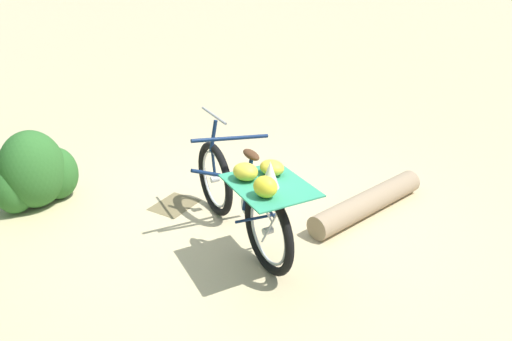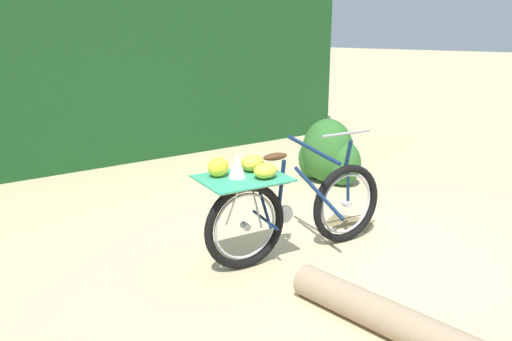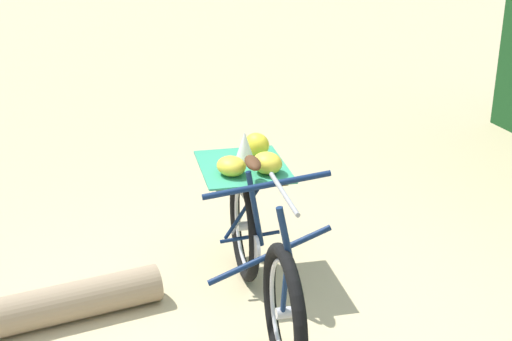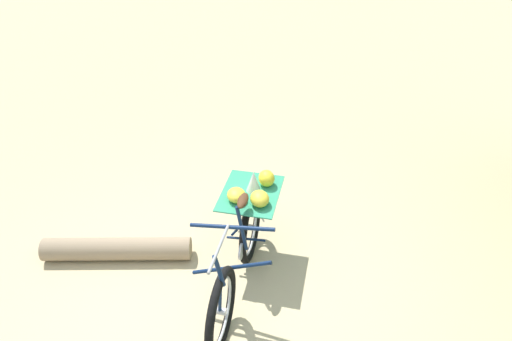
# 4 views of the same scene
# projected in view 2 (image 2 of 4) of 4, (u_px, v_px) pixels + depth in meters

# --- Properties ---
(ground_plane) EXTENTS (60.00, 60.00, 0.00)m
(ground_plane) POSITION_uv_depth(u_px,v_px,m) (325.00, 248.00, 4.71)
(ground_plane) COLOR #C6B284
(foliage_hedge) EXTENTS (3.86, 6.36, 2.73)m
(foliage_hedge) POSITION_uv_depth(u_px,v_px,m) (138.00, 62.00, 7.61)
(foliage_hedge) COLOR #19471E
(foliage_hedge) RESTS_ON ground_plane
(bicycle) EXTENTS (1.19, 1.67, 1.03)m
(bicycle) POSITION_uv_depth(u_px,v_px,m) (287.00, 204.00, 4.42)
(bicycle) COLOR black
(bicycle) RESTS_ON ground_plane
(fallen_log) EXTENTS (1.49, 0.70, 0.23)m
(fallen_log) POSITION_uv_depth(u_px,v_px,m) (391.00, 319.00, 3.40)
(fallen_log) COLOR #9E8466
(fallen_log) RESTS_ON ground_plane
(shrub_cluster) EXTENTS (0.84, 0.57, 0.80)m
(shrub_cluster) POSITION_uv_depth(u_px,v_px,m) (328.00, 155.00, 6.51)
(shrub_cluster) COLOR #2D6628
(shrub_cluster) RESTS_ON ground_plane
(leaf_litter_patch) EXTENTS (0.44, 0.36, 0.01)m
(leaf_litter_patch) POSITION_uv_depth(u_px,v_px,m) (350.00, 223.00, 5.29)
(leaf_litter_patch) COLOR olive
(leaf_litter_patch) RESTS_ON ground_plane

